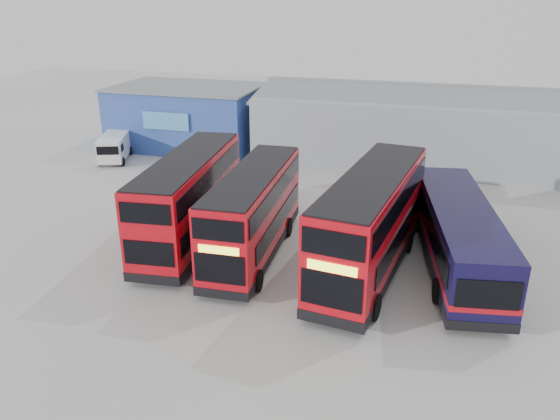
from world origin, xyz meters
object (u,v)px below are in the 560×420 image
object	(u,v)px
double_decker_right	(371,225)
maintenance_shed	(454,127)
double_decker_centre	(254,214)
office_block	(188,116)
single_decker_blue	(458,238)
double_decker_left	(190,200)
panel_van	(114,146)

from	to	relation	value
double_decker_right	maintenance_shed	bearing A→B (deg)	87.20
double_decker_right	double_decker_centre	bearing A→B (deg)	-175.09
office_block	single_decker_blue	xyz separation A→B (m)	(22.13, -17.57, -0.96)
double_decker_left	panel_van	size ratio (longest dim) A/B	2.28
panel_van	double_decker_left	bearing A→B (deg)	-65.05
office_block	panel_van	size ratio (longest dim) A/B	2.50
double_decker_centre	single_decker_blue	distance (m)	9.95
double_decker_left	panel_van	world-z (taller)	double_decker_left
single_decker_blue	office_block	bearing A→B (deg)	-47.58
double_decker_centre	double_decker_right	world-z (taller)	double_decker_right
office_block	single_decker_blue	size ratio (longest dim) A/B	1.00
maintenance_shed	double_decker_left	distance (m)	24.26
single_decker_blue	panel_van	size ratio (longest dim) A/B	2.49
office_block	double_decker_centre	distance (m)	22.43
double_decker_left	double_decker_centre	bearing A→B (deg)	164.88
double_decker_centre	office_block	bearing A→B (deg)	120.70
double_decker_centre	double_decker_right	xyz separation A→B (m)	(5.86, -0.28, 0.24)
panel_van	double_decker_centre	bearing A→B (deg)	-58.85
double_decker_left	double_decker_centre	distance (m)	3.81
double_decker_centre	double_decker_right	bearing A→B (deg)	-5.16
double_decker_left	panel_van	xyz separation A→B (m)	(-12.24, 12.26, -1.20)
single_decker_blue	panel_van	bearing A→B (deg)	-33.42
double_decker_left	double_decker_centre	xyz separation A→B (m)	(3.76, -0.62, -0.14)
double_decker_centre	double_decker_right	distance (m)	5.87
office_block	maintenance_shed	size ratio (longest dim) A/B	0.40
maintenance_shed	office_block	bearing A→B (deg)	-174.79
office_block	double_decker_right	distance (m)	26.30
double_decker_left	office_block	bearing A→B (deg)	-70.58
office_block	panel_van	distance (m)	7.13
maintenance_shed	panel_van	distance (m)	26.96
double_decker_left	double_decker_right	distance (m)	9.66
maintenance_shed	double_decker_right	xyz separation A→B (m)	(-3.87, -21.06, -0.18)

